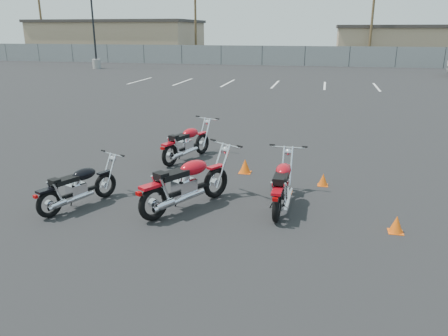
% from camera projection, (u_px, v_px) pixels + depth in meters
% --- Properties ---
extents(ground, '(120.00, 120.00, 0.00)m').
position_uv_depth(ground, '(207.00, 209.00, 8.25)').
color(ground, black).
rests_on(ground, ground).
extents(motorcycle_front_red, '(1.08, 1.97, 0.98)m').
position_uv_depth(motorcycle_front_red, '(187.00, 143.00, 11.26)').
color(motorcycle_front_red, black).
rests_on(motorcycle_front_red, ground).
extents(motorcycle_second_black, '(1.09, 1.77, 0.89)m').
position_uv_depth(motorcycle_second_black, '(78.00, 187.00, 8.25)').
color(motorcycle_second_black, black).
rests_on(motorcycle_second_black, ground).
extents(motorcycle_third_red, '(1.55, 2.12, 1.10)m').
position_uv_depth(motorcycle_third_red, '(186.00, 183.00, 8.15)').
color(motorcycle_third_red, black).
rests_on(motorcycle_third_red, ground).
extents(motorcycle_rear_red, '(0.78, 2.01, 0.98)m').
position_uv_depth(motorcycle_rear_red, '(282.00, 185.00, 8.22)').
color(motorcycle_rear_red, black).
rests_on(motorcycle_rear_red, ground).
extents(training_cone_near, '(0.22, 0.22, 0.26)m').
position_uv_depth(training_cone_near, '(323.00, 180.00, 9.49)').
color(training_cone_near, '#F15A0C').
rests_on(training_cone_near, ground).
extents(training_cone_far, '(0.24, 0.24, 0.29)m').
position_uv_depth(training_cone_far, '(396.00, 224.00, 7.28)').
color(training_cone_far, '#F15A0C').
rests_on(training_cone_far, ground).
extents(training_cone_extra, '(0.28, 0.28, 0.34)m').
position_uv_depth(training_cone_extra, '(245.00, 166.00, 10.32)').
color(training_cone_extra, '#F15A0C').
rests_on(training_cone_extra, ground).
extents(light_pole_west, '(0.80, 0.70, 9.69)m').
position_uv_depth(light_pole_west, '(94.00, 39.00, 37.27)').
color(light_pole_west, gray).
rests_on(light_pole_west, ground).
extents(chainlink_fence, '(80.06, 0.06, 1.80)m').
position_uv_depth(chainlink_fence, '(305.00, 56.00, 40.49)').
color(chainlink_fence, slate).
rests_on(chainlink_fence, ground).
extents(tan_building_west, '(18.40, 10.40, 4.30)m').
position_uv_depth(tan_building_west, '(119.00, 39.00, 51.31)').
color(tan_building_west, '#9E8565').
rests_on(tan_building_west, ground).
extents(tan_building_east, '(14.40, 9.40, 3.70)m').
position_uv_depth(tan_building_east, '(405.00, 43.00, 46.42)').
color(tan_building_east, '#9E8565').
rests_on(tan_building_east, ground).
extents(utility_pole_a, '(1.80, 0.24, 9.00)m').
position_uv_depth(utility_pole_a, '(41.00, 16.00, 49.46)').
color(utility_pole_a, '#4E3C24').
rests_on(utility_pole_a, ground).
extents(utility_pole_b, '(1.80, 0.24, 9.00)m').
position_uv_depth(utility_pole_b, '(195.00, 15.00, 46.55)').
color(utility_pole_b, '#4E3C24').
rests_on(utility_pole_b, ground).
extents(utility_pole_c, '(1.80, 0.24, 9.00)m').
position_uv_depth(utility_pole_c, '(373.00, 14.00, 41.77)').
color(utility_pole_c, '#4E3C24').
rests_on(utility_pole_c, ground).
extents(parking_line_stripes, '(15.12, 4.00, 0.01)m').
position_uv_depth(parking_line_stripes, '(251.00, 84.00, 27.36)').
color(parking_line_stripes, silver).
rests_on(parking_line_stripes, ground).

